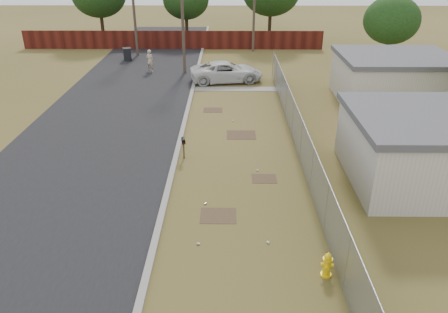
{
  "coord_description": "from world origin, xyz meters",
  "views": [
    {
      "loc": [
        -0.44,
        -19.23,
        9.5
      ],
      "look_at": [
        -0.61,
        -1.99,
        1.1
      ],
      "focal_mm": 35.0,
      "sensor_mm": 36.0,
      "label": 1
    }
  ],
  "objects_px": {
    "pedestrian": "(150,61)",
    "trash_bin": "(127,54)",
    "fire_hydrant": "(327,265)",
    "pickup_truck": "(227,72)",
    "mailbox": "(183,142)"
  },
  "relations": [
    {
      "from": "pickup_truck",
      "to": "trash_bin",
      "type": "distance_m",
      "value": 11.16
    },
    {
      "from": "mailbox",
      "to": "trash_bin",
      "type": "xyz_separation_m",
      "value": [
        -6.95,
        20.01,
        -0.26
      ]
    },
    {
      "from": "pickup_truck",
      "to": "mailbox",
      "type": "bearing_deg",
      "value": 161.41
    },
    {
      "from": "mailbox",
      "to": "pickup_truck",
      "type": "relative_size",
      "value": 0.19
    },
    {
      "from": "mailbox",
      "to": "pedestrian",
      "type": "distance_m",
      "value": 16.78
    },
    {
      "from": "fire_hydrant",
      "to": "pickup_truck",
      "type": "xyz_separation_m",
      "value": [
        -3.25,
        21.84,
        0.35
      ]
    },
    {
      "from": "fire_hydrant",
      "to": "mailbox",
      "type": "relative_size",
      "value": 0.83
    },
    {
      "from": "pedestrian",
      "to": "trash_bin",
      "type": "bearing_deg",
      "value": -30.94
    },
    {
      "from": "trash_bin",
      "to": "pickup_truck",
      "type": "bearing_deg",
      "value": -36.36
    },
    {
      "from": "mailbox",
      "to": "trash_bin",
      "type": "distance_m",
      "value": 21.19
    },
    {
      "from": "pickup_truck",
      "to": "pedestrian",
      "type": "distance_m",
      "value": 6.91
    },
    {
      "from": "fire_hydrant",
      "to": "mailbox",
      "type": "bearing_deg",
      "value": 122.1
    },
    {
      "from": "trash_bin",
      "to": "fire_hydrant",
      "type": "bearing_deg",
      "value": -66.72
    },
    {
      "from": "mailbox",
      "to": "pickup_truck",
      "type": "xyz_separation_m",
      "value": [
        2.04,
        13.4,
        -0.08
      ]
    },
    {
      "from": "fire_hydrant",
      "to": "pickup_truck",
      "type": "bearing_deg",
      "value": 98.47
    }
  ]
}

